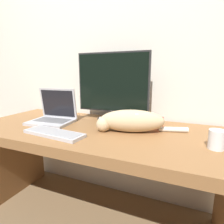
# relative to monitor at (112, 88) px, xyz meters

# --- Properties ---
(wall_back) EXTENTS (6.40, 0.06, 2.60)m
(wall_back) POSITION_rel_monitor_xyz_m (-0.04, 0.22, 0.31)
(wall_back) COLOR silver
(wall_back) RESTS_ON ground_plane
(desk) EXTENTS (1.75, 0.77, 0.73)m
(desk) POSITION_rel_monitor_xyz_m (-0.04, -0.23, -0.40)
(desk) COLOR olive
(desk) RESTS_ON ground_plane
(monitor) EXTENTS (0.57, 0.23, 0.52)m
(monitor) POSITION_rel_monitor_xyz_m (0.00, 0.00, 0.00)
(monitor) COLOR #282828
(monitor) RESTS_ON desk
(laptop) EXTENTS (0.33, 0.26, 0.25)m
(laptop) POSITION_rel_monitor_xyz_m (-0.39, -0.21, -0.21)
(laptop) COLOR #B7B7BC
(laptop) RESTS_ON desk
(external_keyboard) EXTENTS (0.41, 0.16, 0.02)m
(external_keyboard) POSITION_rel_monitor_xyz_m (-0.19, -0.45, -0.25)
(external_keyboard) COLOR #BCBCC1
(external_keyboard) RESTS_ON desk
(cat) EXTENTS (0.56, 0.26, 0.14)m
(cat) POSITION_rel_monitor_xyz_m (0.21, -0.21, -0.19)
(cat) COLOR #D1B284
(cat) RESTS_ON desk
(coffee_mug) EXTENTS (0.08, 0.08, 0.10)m
(coffee_mug) POSITION_rel_monitor_xyz_m (0.69, -0.31, -0.21)
(coffee_mug) COLOR white
(coffee_mug) RESTS_ON desk
(small_toy) EXTENTS (0.07, 0.07, 0.07)m
(small_toy) POSITION_rel_monitor_xyz_m (0.36, -0.03, -0.22)
(small_toy) COLOR red
(small_toy) RESTS_ON desk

